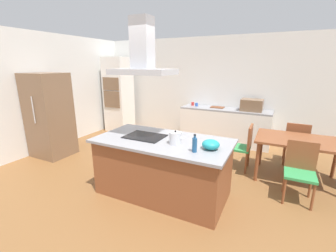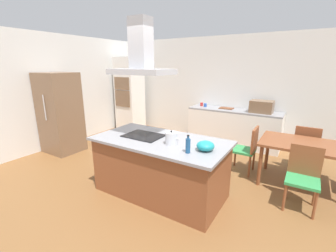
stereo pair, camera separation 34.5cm
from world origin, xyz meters
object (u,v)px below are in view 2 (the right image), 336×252
countertop_microwave (262,107)px  coffee_mug_blue (205,105)px  cooktop (144,136)px  dining_table (306,148)px  cutting_board (226,108)px  chair_at_left_end (248,147)px  coffee_mug_red (202,104)px  chair_facing_island (303,173)px  refrigerator (60,113)px  range_hood (141,56)px  chair_facing_back_wall (306,145)px  wall_oven_stack (130,94)px  tea_kettle (171,138)px  olive_oil_bottle (188,145)px  mixing_bowl (205,146)px

countertop_microwave → coffee_mug_blue: 1.41m
cooktop → dining_table: cooktop is taller
cutting_board → chair_at_left_end: cutting_board is taller
coffee_mug_red → cooktop: bearing=-84.2°
chair_facing_island → refrigerator: bearing=-174.6°
chair_facing_island → range_hood: (-2.22, -0.79, 1.59)m
coffee_mug_red → cutting_board: coffee_mug_red is taller
chair_facing_back_wall → cooktop: bearing=-136.3°
wall_oven_stack → dining_table: (4.81, -1.19, -0.43)m
range_hood → wall_oven_stack: bearing=134.4°
coffee_mug_red → chair_at_left_end: 2.24m
tea_kettle → wall_oven_stack: bearing=139.1°
wall_oven_stack → cooktop: bearing=-45.6°
olive_oil_bottle → coffee_mug_red: (-1.21, 3.21, -0.06)m
olive_oil_bottle → wall_oven_stack: size_ratio=0.11×
cooktop → coffee_mug_blue: 2.89m
chair_facing_back_wall → range_hood: 3.46m
refrigerator → wall_oven_stack: bearing=88.0°
coffee_mug_blue → mixing_bowl: bearing=-67.2°
olive_oil_bottle → countertop_microwave: 3.16m
coffee_mug_red → chair_at_left_end: size_ratio=0.10×
coffee_mug_blue → chair_facing_island: size_ratio=0.10×
dining_table → chair_at_left_end: size_ratio=1.57×
tea_kettle → range_hood: (-0.56, 0.09, 1.11)m
chair_facing_back_wall → countertop_microwave: bearing=142.2°
countertop_microwave → range_hood: 3.31m
countertop_microwave → chair_facing_island: countertop_microwave is taller
cooktop → range_hood: (0.00, 0.00, 1.20)m
coffee_mug_red → refrigerator: refrigerator is taller
chair_facing_island → coffee_mug_red: bearing=139.3°
coffee_mug_red → refrigerator: bearing=-132.1°
chair_facing_back_wall → chair_facing_island: bearing=-90.0°
wall_oven_stack → refrigerator: wall_oven_stack is taller
wall_oven_stack → refrigerator: 2.33m
chair_facing_island → cooktop: bearing=-160.5°
chair_facing_back_wall → chair_facing_island: 1.33m
dining_table → mixing_bowl: bearing=-127.1°
refrigerator → chair_at_left_end: bearing=15.8°
countertop_microwave → wall_oven_stack: (-3.82, -0.23, 0.06)m
olive_oil_bottle → cutting_board: size_ratio=0.70×
tea_kettle → chair_facing_back_wall: (1.65, 2.20, -0.48)m
wall_oven_stack → chair_at_left_end: (3.89, -1.19, -0.59)m
coffee_mug_red → refrigerator: (-2.37, -2.62, -0.03)m
wall_oven_stack → range_hood: 3.83m
coffee_mug_blue → cutting_board: (0.56, 0.05, -0.04)m
tea_kettle → dining_table: size_ratio=0.16×
mixing_bowl → tea_kettle: bearing=-177.6°
dining_table → refrigerator: bearing=-167.0°
tea_kettle → chair_at_left_end: tea_kettle is taller
chair_facing_back_wall → range_hood: size_ratio=0.99×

